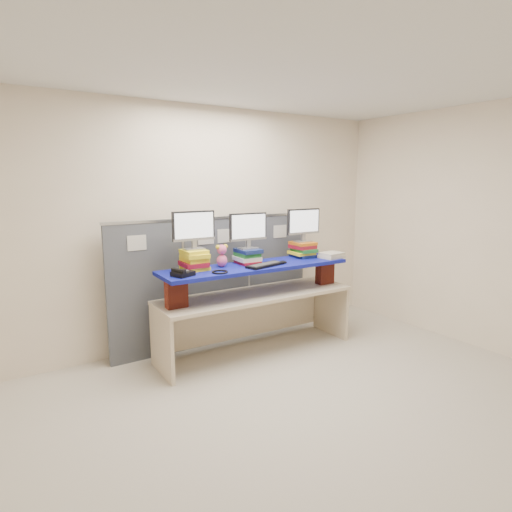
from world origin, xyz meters
TOP-DOWN VIEW (x-y plane):
  - room at (0.00, 0.00)m, footprint 5.00×4.00m
  - cubicle_partition at (-0.00, 1.78)m, footprint 2.60×0.06m
  - desk at (0.23, 1.28)m, footprint 2.29×0.72m
  - brick_pier_left at (-0.73, 1.26)m, footprint 0.21×0.12m
  - brick_pier_right at (1.19, 1.21)m, footprint 0.21×0.12m
  - blue_board at (0.23, 1.28)m, footprint 2.19×0.60m
  - book_stack_left at (-0.46, 1.42)m, footprint 0.27×0.33m
  - book_stack_center at (0.19, 1.40)m, footprint 0.26×0.30m
  - book_stack_right at (0.98, 1.38)m, footprint 0.28×0.32m
  - monitor_left at (-0.45, 1.42)m, footprint 0.46×0.13m
  - monitor_center at (0.20, 1.40)m, footprint 0.46×0.13m
  - monitor_right at (0.98, 1.38)m, footprint 0.46×0.13m
  - keyboard at (0.27, 1.16)m, footprint 0.49×0.26m
  - mouse at (0.54, 1.18)m, footprint 0.08×0.11m
  - desk_phone at (-0.69, 1.20)m, footprint 0.23×0.22m
  - headset at (-0.31, 1.13)m, footprint 0.21×0.21m
  - plush_toy at (-0.14, 1.39)m, footprint 0.14×0.11m
  - binder_stack at (1.24, 1.14)m, footprint 0.30×0.25m

SIDE VIEW (x-z plane):
  - desk at x=0.23m, z-range 0.21..0.90m
  - cubicle_partition at x=0.00m, z-range 0.00..1.53m
  - brick_pier_left at x=-0.73m, z-range 0.69..0.98m
  - brick_pier_right at x=1.19m, z-range 0.69..0.98m
  - blue_board at x=0.23m, z-range 0.98..1.02m
  - headset at x=-0.31m, z-range 1.02..1.04m
  - keyboard at x=0.27m, z-range 1.02..1.05m
  - mouse at x=0.54m, z-range 1.02..1.05m
  - desk_phone at x=-0.69m, z-range 1.01..1.09m
  - binder_stack at x=1.24m, z-range 1.02..1.08m
  - book_stack_center at x=0.19m, z-range 1.02..1.18m
  - book_stack_right at x=0.98m, z-range 1.02..1.20m
  - book_stack_left at x=-0.46m, z-range 1.02..1.23m
  - plush_toy at x=-0.14m, z-range 1.02..1.26m
  - room at x=0.00m, z-range 0.00..2.80m
  - monitor_center at x=0.20m, z-range 1.21..1.61m
  - monitor_right at x=0.98m, z-range 1.23..1.63m
  - monitor_left at x=-0.45m, z-range 1.26..1.66m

